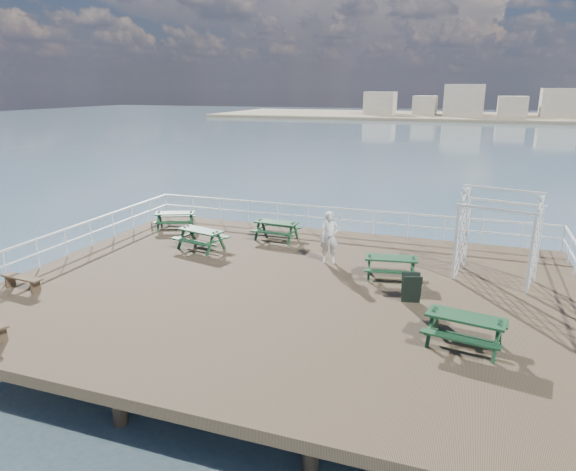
# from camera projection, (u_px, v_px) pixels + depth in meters

# --- Properties ---
(ground) EXTENTS (18.00, 14.00, 0.30)m
(ground) POSITION_uv_depth(u_px,v_px,m) (288.00, 290.00, 16.59)
(ground) COLOR brown
(ground) RESTS_ON ground
(sea_backdrop) EXTENTS (300.00, 300.00, 9.20)m
(sea_backdrop) POSITION_uv_depth(u_px,v_px,m) (505.00, 113.00, 133.89)
(sea_backdrop) COLOR #456574
(sea_backdrop) RESTS_ON ground
(railing) EXTENTS (17.77, 13.76, 1.10)m
(railing) POSITION_uv_depth(u_px,v_px,m) (310.00, 238.00, 18.65)
(railing) COLOR silver
(railing) RESTS_ON ground
(picnic_table_a) EXTENTS (2.12, 1.94, 0.84)m
(picnic_table_a) POSITION_uv_depth(u_px,v_px,m) (175.00, 217.00, 23.13)
(picnic_table_a) COLOR #163E22
(picnic_table_a) RESTS_ON ground
(picnic_table_b) EXTENTS (1.88, 1.56, 0.87)m
(picnic_table_b) POSITION_uv_depth(u_px,v_px,m) (276.00, 227.00, 21.43)
(picnic_table_b) COLOR #163E22
(picnic_table_b) RESTS_ON ground
(picnic_table_c) EXTENTS (1.93, 1.65, 0.84)m
(picnic_table_c) POSITION_uv_depth(u_px,v_px,m) (391.00, 263.00, 17.08)
(picnic_table_c) COLOR #163E22
(picnic_table_c) RESTS_ON ground
(picnic_table_d) EXTENTS (2.12, 1.86, 0.89)m
(picnic_table_d) POSITION_uv_depth(u_px,v_px,m) (201.00, 235.00, 20.20)
(picnic_table_d) COLOR #163E22
(picnic_table_d) RESTS_ON ground
(picnic_table_e) EXTENTS (2.08, 1.79, 0.90)m
(picnic_table_e) POSITION_uv_depth(u_px,v_px,m) (465.00, 324.00, 12.58)
(picnic_table_e) COLOR #163E22
(picnic_table_e) RESTS_ON ground
(flat_bench_near) EXTENTS (1.54, 0.49, 0.44)m
(flat_bench_near) POSITION_uv_depth(u_px,v_px,m) (22.00, 280.00, 16.17)
(flat_bench_near) COLOR brown
(flat_bench_near) RESTS_ON ground
(trellis_arbor) EXTENTS (2.74, 1.91, 3.09)m
(trellis_arbor) POSITION_uv_depth(u_px,v_px,m) (497.00, 240.00, 16.69)
(trellis_arbor) COLOR silver
(trellis_arbor) RESTS_ON ground
(sandwich_board) EXTENTS (0.64, 0.54, 0.90)m
(sandwich_board) POSITION_uv_depth(u_px,v_px,m) (411.00, 289.00, 15.17)
(sandwich_board) COLOR black
(sandwich_board) RESTS_ON ground
(person) EXTENTS (0.79, 0.63, 1.90)m
(person) POSITION_uv_depth(u_px,v_px,m) (330.00, 237.00, 18.51)
(person) COLOR silver
(person) RESTS_ON ground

